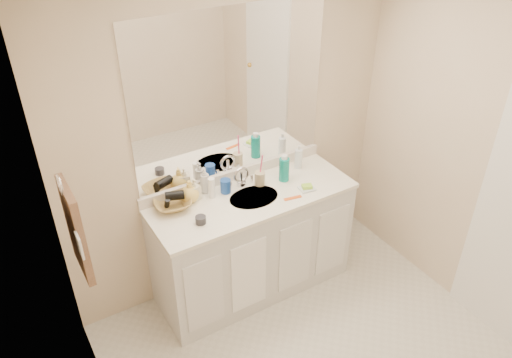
% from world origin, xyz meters
% --- Properties ---
extents(ceiling, '(2.60, 2.60, 0.02)m').
position_xyz_m(ceiling, '(0.00, 0.00, 2.40)').
color(ceiling, white).
rests_on(ceiling, wall_back).
extents(wall_back, '(2.60, 0.02, 2.40)m').
position_xyz_m(wall_back, '(0.00, 1.30, 1.20)').
color(wall_back, beige).
rests_on(wall_back, floor).
extents(wall_left, '(0.02, 2.60, 2.40)m').
position_xyz_m(wall_left, '(-1.30, 0.00, 1.20)').
color(wall_left, beige).
rests_on(wall_left, floor).
extents(wall_right, '(0.02, 2.60, 2.40)m').
position_xyz_m(wall_right, '(1.30, 0.00, 1.20)').
color(wall_right, beige).
rests_on(wall_right, floor).
extents(vanity_cabinet, '(1.50, 0.55, 0.85)m').
position_xyz_m(vanity_cabinet, '(0.00, 1.02, 0.42)').
color(vanity_cabinet, silver).
rests_on(vanity_cabinet, floor).
extents(countertop, '(1.52, 0.57, 0.03)m').
position_xyz_m(countertop, '(0.00, 1.02, 0.86)').
color(countertop, white).
rests_on(countertop, vanity_cabinet).
extents(backsplash, '(1.52, 0.03, 0.08)m').
position_xyz_m(backsplash, '(0.00, 1.29, 0.92)').
color(backsplash, white).
rests_on(backsplash, countertop).
extents(sink_basin, '(0.37, 0.37, 0.02)m').
position_xyz_m(sink_basin, '(0.00, 1.00, 0.87)').
color(sink_basin, beige).
rests_on(sink_basin, countertop).
extents(faucet, '(0.02, 0.02, 0.11)m').
position_xyz_m(faucet, '(0.00, 1.18, 0.94)').
color(faucet, silver).
rests_on(faucet, countertop).
extents(mirror, '(1.48, 0.01, 1.20)m').
position_xyz_m(mirror, '(0.00, 1.29, 1.56)').
color(mirror, white).
rests_on(mirror, wall_back).
extents(blue_mug, '(0.10, 0.10, 0.10)m').
position_xyz_m(blue_mug, '(-0.14, 1.17, 0.93)').
color(blue_mug, '#1742A0').
rests_on(blue_mug, countertop).
extents(tan_cup, '(0.08, 0.08, 0.10)m').
position_xyz_m(tan_cup, '(0.12, 1.12, 0.93)').
color(tan_cup, '#C1B188').
rests_on(tan_cup, countertop).
extents(toothbrush, '(0.02, 0.04, 0.21)m').
position_xyz_m(toothbrush, '(0.13, 1.12, 1.03)').
color(toothbrush, '#F23F77').
rests_on(toothbrush, tan_cup).
extents(mouthwash_bottle, '(0.10, 0.10, 0.18)m').
position_xyz_m(mouthwash_bottle, '(0.31, 1.08, 0.97)').
color(mouthwash_bottle, '#0B867B').
rests_on(mouthwash_bottle, countertop).
extents(clear_pump_bottle, '(0.06, 0.06, 0.16)m').
position_xyz_m(clear_pump_bottle, '(0.51, 1.17, 0.96)').
color(clear_pump_bottle, white).
rests_on(clear_pump_bottle, countertop).
extents(soap_dish, '(0.12, 0.11, 0.01)m').
position_xyz_m(soap_dish, '(0.38, 0.89, 0.89)').
color(soap_dish, silver).
rests_on(soap_dish, countertop).
extents(green_soap, '(0.09, 0.07, 0.03)m').
position_xyz_m(green_soap, '(0.38, 0.89, 0.90)').
color(green_soap, '#A2E638').
rests_on(green_soap, soap_dish).
extents(orange_comb, '(0.14, 0.05, 0.01)m').
position_xyz_m(orange_comb, '(0.23, 0.85, 0.88)').
color(orange_comb, '#E75818').
rests_on(orange_comb, countertop).
extents(dark_jar, '(0.09, 0.09, 0.05)m').
position_xyz_m(dark_jar, '(-0.46, 0.93, 0.91)').
color(dark_jar, '#2B2A2F').
rests_on(dark_jar, countertop).
extents(extra_white_bottle, '(0.06, 0.06, 0.15)m').
position_xyz_m(extra_white_bottle, '(-0.25, 1.16, 0.96)').
color(extra_white_bottle, white).
rests_on(extra_white_bottle, countertop).
extents(soap_bottle_white, '(0.09, 0.10, 0.20)m').
position_xyz_m(soap_bottle_white, '(-0.27, 1.25, 0.98)').
color(soap_bottle_white, silver).
rests_on(soap_bottle_white, countertop).
extents(soap_bottle_cream, '(0.09, 0.09, 0.17)m').
position_xyz_m(soap_bottle_cream, '(-0.37, 1.21, 0.96)').
color(soap_bottle_cream, beige).
rests_on(soap_bottle_cream, countertop).
extents(soap_bottle_yellow, '(0.16, 0.16, 0.17)m').
position_xyz_m(soap_bottle_yellow, '(-0.41, 1.20, 0.96)').
color(soap_bottle_yellow, '#FED662').
rests_on(soap_bottle_yellow, countertop).
extents(wicker_basket, '(0.30, 0.30, 0.06)m').
position_xyz_m(wicker_basket, '(-0.54, 1.19, 0.91)').
color(wicker_basket, '#A07D40').
rests_on(wicker_basket, countertop).
extents(hair_dryer, '(0.14, 0.11, 0.06)m').
position_xyz_m(hair_dryer, '(-0.52, 1.19, 0.97)').
color(hair_dryer, black).
rests_on(hair_dryer, wicker_basket).
extents(towel_ring, '(0.01, 0.11, 0.11)m').
position_xyz_m(towel_ring, '(-1.27, 0.77, 1.55)').
color(towel_ring, silver).
rests_on(towel_ring, wall_left).
extents(hand_towel, '(0.04, 0.32, 0.55)m').
position_xyz_m(hand_towel, '(-1.25, 0.77, 1.25)').
color(hand_towel, brown).
rests_on(hand_towel, towel_ring).
extents(switch_plate, '(0.01, 0.08, 0.13)m').
position_xyz_m(switch_plate, '(-1.27, 0.57, 1.30)').
color(switch_plate, silver).
rests_on(switch_plate, wall_left).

